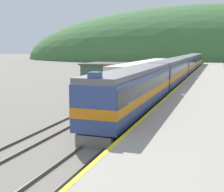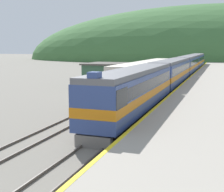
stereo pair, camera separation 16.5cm
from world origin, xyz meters
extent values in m
cube|color=#4C443D|center=(-0.72, 70.00, 0.08)|extent=(0.08, 180.00, 0.16)
cube|color=#4C443D|center=(0.72, 70.00, 0.08)|extent=(0.08, 180.00, 0.16)
cube|color=#4C443D|center=(-5.03, 70.00, 0.08)|extent=(0.08, 180.00, 0.16)
cube|color=#4C443D|center=(-3.59, 70.00, 0.08)|extent=(0.08, 180.00, 0.16)
cube|color=#9E9689|center=(4.89, 50.00, 0.50)|extent=(6.14, 140.00, 1.01)
cube|color=yellow|center=(1.94, 50.00, 1.02)|extent=(0.24, 140.00, 0.01)
ellipsoid|color=#3D6B38|center=(0.00, 152.32, 0.00)|extent=(184.12, 82.85, 50.75)
cube|color=#385B42|center=(-9.70, 46.31, 1.64)|extent=(7.73, 6.90, 3.29)
cube|color=#47423D|center=(-9.70, 46.31, 3.41)|extent=(8.23, 7.40, 0.24)
cube|color=black|center=(0.00, 24.83, 0.42)|extent=(2.44, 18.01, 0.85)
cube|color=#334784|center=(0.00, 24.83, 2.33)|extent=(2.98, 19.16, 2.96)
cube|color=orange|center=(0.00, 24.83, 2.09)|extent=(3.01, 19.18, 0.65)
cube|color=black|center=(0.00, 24.83, 2.98)|extent=(3.00, 18.01, 0.89)
cube|color=slate|center=(0.00, 24.83, 4.01)|extent=(2.80, 19.16, 0.40)
cube|color=black|center=(0.00, 16.38, 2.98)|extent=(3.02, 2.20, 1.19)
cube|color=#334784|center=(0.00, 15.70, 4.39)|extent=(0.64, 0.80, 0.36)
cube|color=slate|center=(0.00, 15.45, 0.38)|extent=(2.32, 0.40, 0.77)
cube|color=black|center=(0.00, 45.91, 0.42)|extent=(2.44, 19.91, 0.85)
cube|color=#334784|center=(0.00, 45.91, 2.33)|extent=(2.98, 21.18, 2.96)
cube|color=orange|center=(0.00, 45.91, 2.09)|extent=(3.01, 21.20, 0.65)
cube|color=black|center=(0.00, 45.91, 2.98)|extent=(3.00, 19.91, 0.89)
cube|color=slate|center=(0.00, 45.91, 4.01)|extent=(2.80, 21.18, 0.40)
cube|color=black|center=(0.00, 67.99, 0.42)|extent=(2.44, 19.91, 0.85)
cube|color=#334784|center=(0.00, 67.99, 2.33)|extent=(2.98, 21.18, 2.96)
cube|color=orange|center=(0.00, 67.99, 2.09)|extent=(3.01, 21.20, 0.65)
cube|color=black|center=(0.00, 67.99, 2.98)|extent=(3.00, 19.91, 0.89)
cube|color=slate|center=(0.00, 67.99, 4.01)|extent=(2.80, 21.18, 0.40)
cube|color=black|center=(0.00, 90.07, 0.42)|extent=(2.44, 19.91, 0.85)
cube|color=#334784|center=(0.00, 90.07, 2.33)|extent=(2.98, 21.18, 2.96)
cube|color=orange|center=(0.00, 90.07, 2.09)|extent=(3.01, 21.20, 0.65)
cube|color=black|center=(0.00, 90.07, 2.98)|extent=(3.00, 19.91, 0.89)
cube|color=slate|center=(0.00, 90.07, 4.01)|extent=(2.80, 21.18, 0.40)
cube|color=black|center=(-4.31, 47.10, 0.40)|extent=(2.46, 28.65, 0.80)
cube|color=beige|center=(-4.31, 47.10, 2.32)|extent=(2.90, 29.84, 3.03)
camera|label=1|loc=(6.93, -1.24, 5.99)|focal=50.00mm
camera|label=2|loc=(7.09, -1.19, 5.99)|focal=50.00mm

